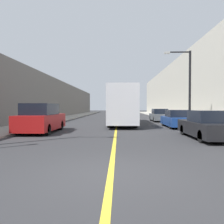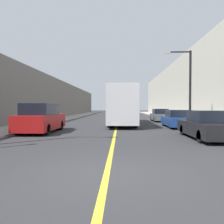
{
  "view_description": "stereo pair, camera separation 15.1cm",
  "coord_description": "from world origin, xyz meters",
  "px_view_note": "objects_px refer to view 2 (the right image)",
  "views": [
    {
      "loc": [
        0.2,
        -5.46,
        1.71
      ],
      "look_at": [
        -0.35,
        12.41,
        1.29
      ],
      "focal_mm": 35.0,
      "sensor_mm": 36.0,
      "label": 1
    },
    {
      "loc": [
        0.36,
        -5.45,
        1.71
      ],
      "look_at": [
        -0.35,
        12.41,
        1.29
      ],
      "focal_mm": 35.0,
      "sensor_mm": 36.0,
      "label": 2
    }
  ],
  "objects_px": {
    "parked_suv_left": "(41,119)",
    "car_right_mid": "(177,119)",
    "bus": "(122,105)",
    "car_right_far": "(160,116)",
    "car_right_near": "(206,126)",
    "street_lamp_right": "(188,82)"
  },
  "relations": [
    {
      "from": "bus",
      "to": "street_lamp_right",
      "type": "distance_m",
      "value": 6.37
    },
    {
      "from": "bus",
      "to": "parked_suv_left",
      "type": "height_order",
      "value": "bus"
    },
    {
      "from": "parked_suv_left",
      "to": "car_right_mid",
      "type": "relative_size",
      "value": 1.08
    },
    {
      "from": "parked_suv_left",
      "to": "car_right_far",
      "type": "xyz_separation_m",
      "value": [
        9.95,
        11.36,
        -0.22
      ]
    },
    {
      "from": "car_right_mid",
      "to": "street_lamp_right",
      "type": "relative_size",
      "value": 0.7
    },
    {
      "from": "bus",
      "to": "car_right_far",
      "type": "distance_m",
      "value": 6.42
    },
    {
      "from": "car_right_far",
      "to": "car_right_mid",
      "type": "bearing_deg",
      "value": -89.37
    },
    {
      "from": "parked_suv_left",
      "to": "car_right_near",
      "type": "relative_size",
      "value": 1.03
    },
    {
      "from": "car_right_near",
      "to": "car_right_far",
      "type": "height_order",
      "value": "car_right_near"
    },
    {
      "from": "parked_suv_left",
      "to": "car_right_far",
      "type": "height_order",
      "value": "parked_suv_left"
    },
    {
      "from": "car_right_mid",
      "to": "bus",
      "type": "bearing_deg",
      "value": 146.11
    },
    {
      "from": "street_lamp_right",
      "to": "bus",
      "type": "bearing_deg",
      "value": 161.08
    },
    {
      "from": "parked_suv_left",
      "to": "bus",
      "type": "bearing_deg",
      "value": 51.65
    },
    {
      "from": "car_right_near",
      "to": "car_right_mid",
      "type": "relative_size",
      "value": 1.05
    },
    {
      "from": "bus",
      "to": "parked_suv_left",
      "type": "xyz_separation_m",
      "value": [
        -5.47,
        -6.91,
        -0.97
      ]
    },
    {
      "from": "bus",
      "to": "car_right_far",
      "type": "relative_size",
      "value": 2.6
    },
    {
      "from": "bus",
      "to": "car_right_mid",
      "type": "height_order",
      "value": "bus"
    },
    {
      "from": "parked_suv_left",
      "to": "car_right_near",
      "type": "height_order",
      "value": "parked_suv_left"
    },
    {
      "from": "bus",
      "to": "car_right_near",
      "type": "height_order",
      "value": "bus"
    },
    {
      "from": "parked_suv_left",
      "to": "car_right_near",
      "type": "distance_m",
      "value": 10.23
    },
    {
      "from": "car_right_mid",
      "to": "car_right_far",
      "type": "bearing_deg",
      "value": 90.63
    },
    {
      "from": "car_right_mid",
      "to": "street_lamp_right",
      "type": "xyz_separation_m",
      "value": [
        1.16,
        1.1,
        3.18
      ]
    }
  ]
}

